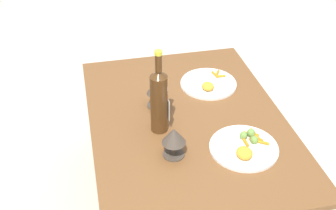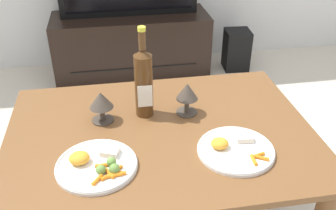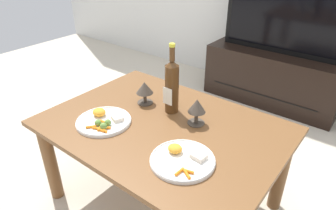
{
  "view_description": "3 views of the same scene",
  "coord_description": "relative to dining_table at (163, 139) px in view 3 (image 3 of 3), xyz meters",
  "views": [
    {
      "loc": [
        -1.44,
        0.4,
        1.65
      ],
      "look_at": [
        0.03,
        0.08,
        0.59
      ],
      "focal_mm": 46.33,
      "sensor_mm": 36.0,
      "label": 1
    },
    {
      "loc": [
        -0.17,
        -1.16,
        1.36
      ],
      "look_at": [
        0.04,
        0.09,
        0.58
      ],
      "focal_mm": 40.37,
      "sensor_mm": 36.0,
      "label": 2
    },
    {
      "loc": [
        0.79,
        -0.96,
        1.33
      ],
      "look_at": [
        -0.04,
        0.09,
        0.58
      ],
      "focal_mm": 32.12,
      "sensor_mm": 36.0,
      "label": 3
    }
  ],
  "objects": [
    {
      "name": "ground_plane",
      "position": [
        0.0,
        0.0,
        -0.43
      ],
      "size": [
        6.4,
        6.4,
        0.0
      ],
      "primitive_type": "plane",
      "color": "beige"
    },
    {
      "name": "dining_table",
      "position": [
        0.0,
        0.0,
        0.0
      ],
      "size": [
        1.16,
        0.83,
        0.52
      ],
      "color": "brown",
      "rests_on": "ground_plane"
    },
    {
      "name": "tv_stand",
      "position": [
        0.01,
        1.54,
        -0.2
      ],
      "size": [
        1.15,
        0.42,
        0.47
      ],
      "color": "black",
      "rests_on": "ground_plane"
    },
    {
      "name": "tv_screen",
      "position": [
        0.01,
        1.54,
        0.3
      ],
      "size": [
        0.99,
        0.05,
        0.54
      ],
      "color": "black",
      "rests_on": "tv_stand"
    },
    {
      "name": "wine_bottle",
      "position": [
        -0.04,
        0.13,
        0.24
      ],
      "size": [
        0.07,
        0.07,
        0.37
      ],
      "color": "#4C2D14",
      "rests_on": "dining_table"
    },
    {
      "name": "goblet_left",
      "position": [
        -0.21,
        0.11,
        0.17
      ],
      "size": [
        0.09,
        0.09,
        0.13
      ],
      "color": "#473D33",
      "rests_on": "dining_table"
    },
    {
      "name": "goblet_right",
      "position": [
        0.12,
        0.11,
        0.18
      ],
      "size": [
        0.09,
        0.09,
        0.14
      ],
      "color": "#473D33",
      "rests_on": "dining_table"
    },
    {
      "name": "dinner_plate_left",
      "position": [
        -0.24,
        -0.17,
        0.1
      ],
      "size": [
        0.27,
        0.27,
        0.05
      ],
      "color": "white",
      "rests_on": "dining_table"
    },
    {
      "name": "dinner_plate_right",
      "position": [
        0.24,
        -0.17,
        0.1
      ],
      "size": [
        0.27,
        0.27,
        0.05
      ],
      "color": "white",
      "rests_on": "dining_table"
    }
  ]
}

